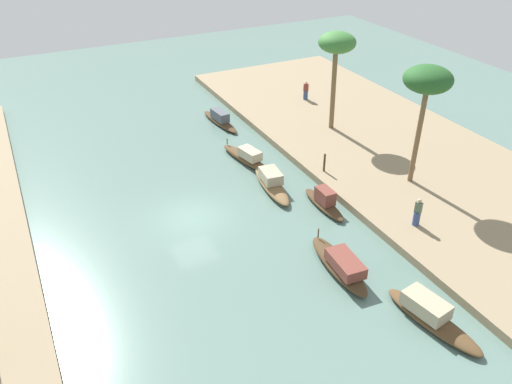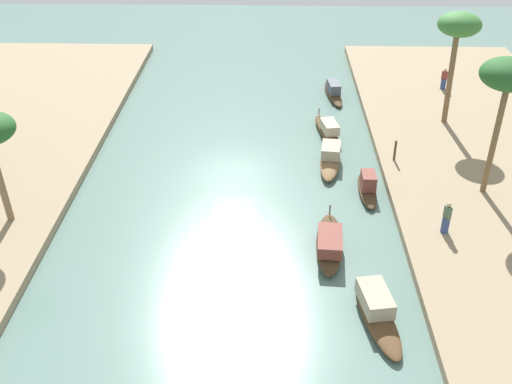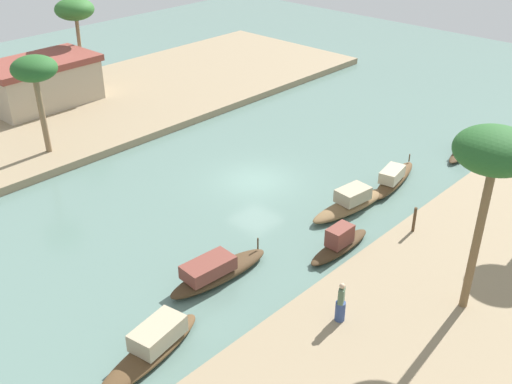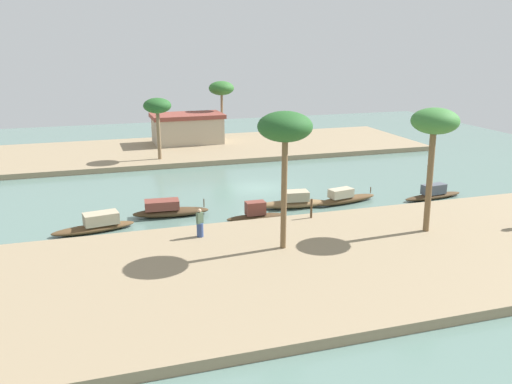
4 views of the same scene
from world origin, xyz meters
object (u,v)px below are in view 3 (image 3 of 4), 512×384
(mooring_post, at_px, (414,219))
(palm_tree_right_short, at_px, (75,10))
(sampan_with_tall_canopy, at_px, (351,203))
(sampan_foreground, at_px, (467,146))
(sampan_upstream_small, at_px, (340,243))
(palm_tree_left_near, at_px, (494,155))
(sampan_open_hull, at_px, (216,271))
(riverside_building, at_px, (41,82))
(palm_tree_right_tall, at_px, (34,71))
(sampan_downstream_large, at_px, (394,178))
(sampan_near_left_bank, at_px, (153,346))
(person_by_mooring, at_px, (341,305))

(mooring_post, distance_m, palm_tree_right_short, 29.47)
(sampan_with_tall_canopy, bearing_deg, mooring_post, -87.74)
(sampan_foreground, bearing_deg, palm_tree_right_short, 103.74)
(sampan_upstream_small, distance_m, sampan_with_tall_canopy, 3.80)
(mooring_post, height_order, palm_tree_left_near, palm_tree_left_near)
(sampan_open_hull, xyz_separation_m, sampan_foreground, (19.25, -1.73, -0.06))
(mooring_post, bearing_deg, riverside_building, 95.92)
(mooring_post, height_order, palm_tree_right_tall, palm_tree_right_tall)
(sampan_downstream_large, relative_size, sampan_with_tall_canopy, 0.99)
(sampan_with_tall_canopy, bearing_deg, sampan_open_hull, -177.70)
(sampan_foreground, xyz_separation_m, palm_tree_right_tall, (-17.71, 17.61, 4.93))
(sampan_with_tall_canopy, distance_m, palm_tree_right_tall, 18.71)
(sampan_upstream_small, relative_size, palm_tree_right_short, 0.62)
(palm_tree_left_near, xyz_separation_m, riverside_building, (0.58, 31.74, -4.83))
(sampan_open_hull, distance_m, mooring_post, 9.48)
(sampan_downstream_large, height_order, palm_tree_right_tall, palm_tree_right_tall)
(sampan_with_tall_canopy, xyz_separation_m, riverside_building, (-3.15, 23.80, 1.65))
(palm_tree_left_near, distance_m, palm_tree_right_tall, 24.82)
(riverside_building, bearing_deg, palm_tree_right_short, 18.79)
(mooring_post, bearing_deg, sampan_downstream_large, 40.99)
(sampan_near_left_bank, bearing_deg, palm_tree_left_near, -46.09)
(sampan_upstream_small, height_order, sampan_with_tall_canopy, sampan_upstream_small)
(sampan_foreground, bearing_deg, sampan_with_tall_canopy, 168.39)
(sampan_upstream_small, bearing_deg, sampan_near_left_bank, 175.19)
(sampan_with_tall_canopy, distance_m, palm_tree_right_short, 25.96)
(person_by_mooring, relative_size, palm_tree_right_tall, 0.29)
(sampan_downstream_large, bearing_deg, palm_tree_right_short, 85.26)
(sampan_downstream_large, bearing_deg, person_by_mooring, -168.21)
(sampan_open_hull, xyz_separation_m, palm_tree_left_near, (4.94, -8.65, 6.47))
(palm_tree_right_short, bearing_deg, mooring_post, -92.71)
(sampan_near_left_bank, xyz_separation_m, palm_tree_left_near, (9.56, -7.07, 6.48))
(sampan_upstream_small, height_order, sampan_downstream_large, sampan_upstream_small)
(palm_tree_left_near, bearing_deg, sampan_upstream_small, 86.56)
(sampan_upstream_small, height_order, person_by_mooring, person_by_mooring)
(sampan_near_left_bank, relative_size, riverside_building, 0.67)
(sampan_near_left_bank, relative_size, person_by_mooring, 3.07)
(sampan_upstream_small, xyz_separation_m, riverside_building, (0.21, 25.57, 1.66))
(sampan_near_left_bank, bearing_deg, sampan_upstream_small, -14.82)
(palm_tree_left_near, bearing_deg, sampan_with_tall_canopy, 64.82)
(sampan_foreground, relative_size, palm_tree_right_tall, 0.89)
(sampan_open_hull, relative_size, sampan_foreground, 1.00)
(person_by_mooring, bearing_deg, sampan_upstream_small, -168.48)
(sampan_upstream_small, distance_m, person_by_mooring, 5.38)
(sampan_foreground, relative_size, sampan_downstream_large, 0.98)
(sampan_with_tall_canopy, xyz_separation_m, palm_tree_right_short, (1.07, 25.33, 5.59))
(sampan_with_tall_canopy, relative_size, mooring_post, 4.23)
(sampan_near_left_bank, height_order, sampan_upstream_small, sampan_upstream_small)
(sampan_upstream_small, relative_size, sampan_downstream_large, 0.77)
(sampan_near_left_bank, xyz_separation_m, riverside_building, (10.14, 24.67, 1.65))
(sampan_near_left_bank, bearing_deg, riverside_building, 58.04)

